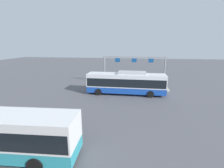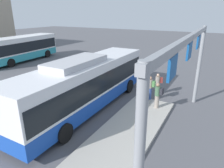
% 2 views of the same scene
% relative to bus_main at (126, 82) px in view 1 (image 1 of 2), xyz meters
% --- Properties ---
extents(ground_plane, '(120.00, 120.00, 0.00)m').
position_rel_bus_main_xyz_m(ground_plane, '(0.01, -0.00, -1.81)').
color(ground_plane, '#56565B').
extents(platform_curb, '(10.00, 2.80, 0.16)m').
position_rel_bus_main_xyz_m(platform_curb, '(-1.92, -3.55, -1.73)').
color(platform_curb, '#B2ADA3').
rests_on(platform_curb, ground).
extents(bus_main, '(11.58, 2.77, 3.46)m').
position_rel_bus_main_xyz_m(bus_main, '(0.00, 0.00, 0.00)').
color(bus_main, '#1947AD').
rests_on(bus_main, ground).
extents(bus_background_left, '(10.09, 3.09, 3.10)m').
position_rel_bus_main_xyz_m(bus_background_left, '(7.23, 15.12, -0.04)').
color(bus_background_left, teal).
rests_on(bus_background_left, ground).
extents(person_boarding, '(0.51, 0.60, 1.67)m').
position_rel_bus_main_xyz_m(person_boarding, '(4.49, -3.37, -0.92)').
color(person_boarding, gray).
rests_on(person_boarding, ground).
extents(person_waiting_near, '(0.34, 0.52, 1.67)m').
position_rel_bus_main_xyz_m(person_waiting_near, '(3.04, -3.25, -0.76)').
color(person_waiting_near, '#334C8C').
rests_on(person_waiting_near, platform_curb).
extents(person_waiting_mid, '(0.37, 0.55, 1.67)m').
position_rel_bus_main_xyz_m(person_waiting_mid, '(1.93, -4.10, -0.76)').
color(person_waiting_mid, gray).
rests_on(person_waiting_mid, platform_curb).
extents(platform_sign_gantry, '(11.31, 0.24, 5.20)m').
position_rel_bus_main_xyz_m(platform_sign_gantry, '(-1.05, -6.04, 2.04)').
color(platform_sign_gantry, gray).
rests_on(platform_sign_gantry, ground).
extents(trash_bin, '(0.52, 0.52, 0.90)m').
position_rel_bus_main_xyz_m(trash_bin, '(-6.36, -3.58, -1.20)').
color(trash_bin, '#2D5133').
rests_on(trash_bin, platform_curb).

